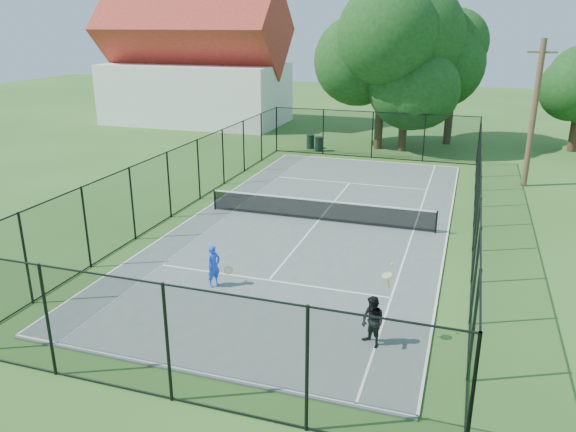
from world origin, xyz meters
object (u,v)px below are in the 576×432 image
(trash_bin_right, at_px, (319,144))
(player_black, at_px, (373,322))
(player_blue, at_px, (214,266))
(utility_pole, at_px, (534,114))
(tennis_net, at_px, (319,209))
(trash_bin_left, at_px, (310,142))

(trash_bin_right, relative_size, player_black, 0.44)
(player_blue, bearing_deg, utility_pole, 57.17)
(trash_bin_right, bearing_deg, tennis_net, -74.82)
(tennis_net, distance_m, trash_bin_right, 14.41)
(utility_pole, bearing_deg, trash_bin_left, 157.64)
(tennis_net, height_order, player_black, player_black)
(trash_bin_left, xyz_separation_m, player_blue, (2.98, -21.89, 0.28))
(trash_bin_right, height_order, player_black, player_black)
(trash_bin_left, bearing_deg, tennis_net, -72.63)
(player_black, bearing_deg, player_blue, 160.32)
(trash_bin_left, relative_size, utility_pole, 0.13)
(tennis_net, xyz_separation_m, utility_pole, (8.96, 9.00, 3.28))
(player_black, bearing_deg, tennis_net, 113.23)
(trash_bin_right, distance_m, utility_pole, 14.06)
(trash_bin_right, height_order, utility_pole, utility_pole)
(tennis_net, xyz_separation_m, trash_bin_right, (-3.77, 13.91, -0.08))
(player_blue, bearing_deg, tennis_net, 77.88)
(trash_bin_left, bearing_deg, trash_bin_right, -39.97)
(trash_bin_left, relative_size, player_blue, 0.68)
(trash_bin_right, relative_size, utility_pole, 0.13)
(tennis_net, distance_m, player_black, 10.15)
(tennis_net, relative_size, trash_bin_right, 10.25)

